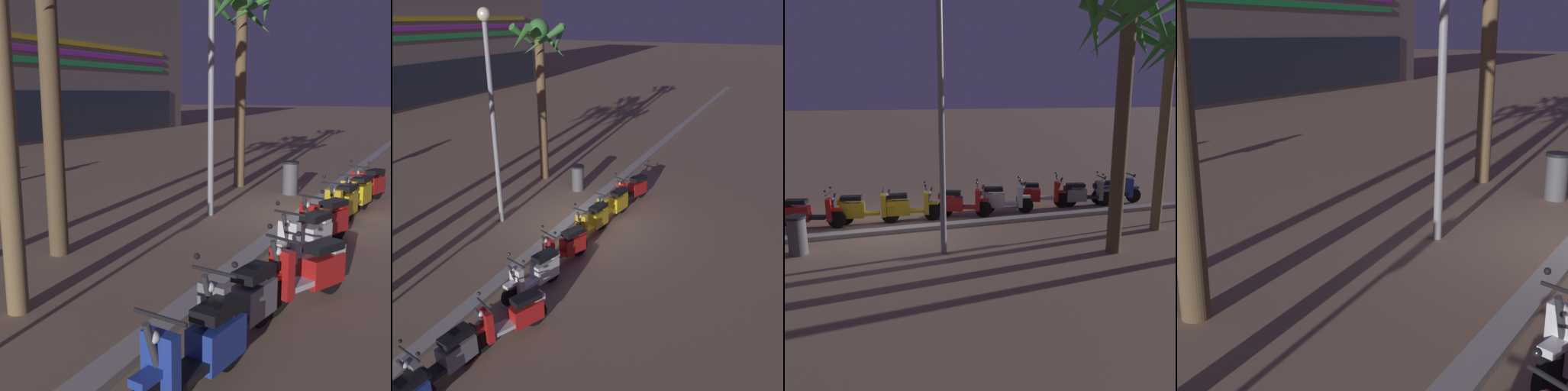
% 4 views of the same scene
% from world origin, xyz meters
% --- Properties ---
extents(ground_plane, '(200.00, 200.00, 0.00)m').
position_xyz_m(ground_plane, '(0.00, 0.00, 0.00)').
color(ground_plane, '#93755B').
extents(curb_strip, '(60.00, 0.36, 0.12)m').
position_xyz_m(curb_strip, '(0.00, 0.35, 0.06)').
color(curb_strip, '#ADA89E').
rests_on(curb_strip, ground).
extents(scooter_grey_last_in_row, '(1.77, 0.63, 1.17)m').
position_xyz_m(scooter_grey_last_in_row, '(-6.65, -0.60, 0.44)').
color(scooter_grey_last_in_row, black).
rests_on(scooter_grey_last_in_row, ground).
extents(scooter_red_mid_centre, '(1.68, 0.90, 1.17)m').
position_xyz_m(scooter_red_mid_centre, '(-5.17, -1.03, 0.44)').
color(scooter_red_mid_centre, black).
rests_on(scooter_red_mid_centre, ground).
extents(scooter_white_gap_after_mid, '(1.73, 0.73, 1.17)m').
position_xyz_m(scooter_white_gap_after_mid, '(-3.68, -0.61, 0.46)').
color(scooter_white_gap_after_mid, black).
rests_on(scooter_white_gap_after_mid, ground).
extents(scooter_red_tail_end, '(1.66, 0.81, 1.17)m').
position_xyz_m(scooter_red_tail_end, '(-2.28, -0.61, 0.45)').
color(scooter_red_tail_end, black).
rests_on(scooter_red_tail_end, ground).
extents(scooter_yellow_mid_rear, '(1.76, 0.61, 1.17)m').
position_xyz_m(scooter_yellow_mid_rear, '(-0.62, -0.62, 0.46)').
color(scooter_yellow_mid_rear, black).
rests_on(scooter_yellow_mid_rear, ground).
extents(scooter_yellow_second_in_line, '(1.82, 0.65, 1.04)m').
position_xyz_m(scooter_yellow_second_in_line, '(0.69, -0.73, 0.46)').
color(scooter_yellow_second_in_line, black).
rests_on(scooter_yellow_second_in_line, ground).
extents(scooter_red_mid_front, '(1.79, 0.81, 1.17)m').
position_xyz_m(scooter_red_mid_front, '(2.19, -0.79, 0.46)').
color(scooter_red_mid_front, black).
rests_on(scooter_red_mid_front, ground).
extents(palm_tree_near_sign, '(2.11, 2.22, 5.91)m').
position_xyz_m(palm_tree_near_sign, '(2.90, 3.19, 4.38)').
color(palm_tree_near_sign, brown).
rests_on(palm_tree_near_sign, ground).
extents(litter_bin, '(0.48, 0.48, 0.95)m').
position_xyz_m(litter_bin, '(2.32, 1.40, 0.48)').
color(litter_bin, '#56565B').
rests_on(litter_bin, ground).
extents(street_lamp, '(0.36, 0.36, 6.20)m').
position_xyz_m(street_lamp, '(-1.05, 2.38, 3.82)').
color(street_lamp, '#939399').
rests_on(street_lamp, ground).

